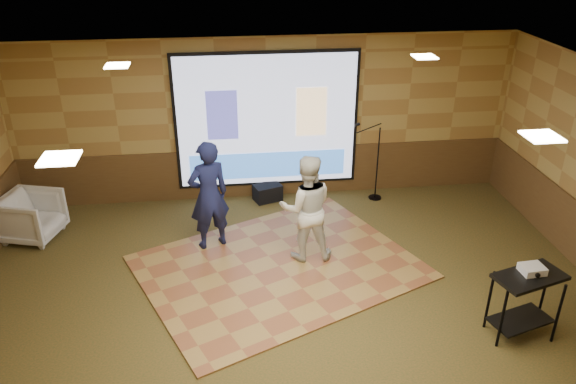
{
  "coord_description": "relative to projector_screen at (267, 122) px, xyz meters",
  "views": [
    {
      "loc": [
        -0.78,
        -6.15,
        4.86
      ],
      "look_at": [
        0.08,
        0.94,
        1.3
      ],
      "focal_mm": 35.0,
      "sensor_mm": 36.0,
      "label": 1
    }
  ],
  "objects": [
    {
      "name": "ground",
      "position": [
        0.0,
        -3.44,
        -1.47
      ],
      "size": [
        9.0,
        9.0,
        0.0
      ],
      "primitive_type": "plane",
      "color": "#2C3518",
      "rests_on": "ground"
    },
    {
      "name": "room_shell",
      "position": [
        0.0,
        -3.44,
        0.62
      ],
      "size": [
        9.04,
        7.04,
        3.02
      ],
      "color": "#A68A45",
      "rests_on": "ground"
    },
    {
      "name": "wainscot_back",
      "position": [
        0.0,
        0.04,
        -1.0
      ],
      "size": [
        9.0,
        0.04,
        0.95
      ],
      "primitive_type": "cube",
      "color": "#4F331A",
      "rests_on": "ground"
    },
    {
      "name": "projector_screen",
      "position": [
        0.0,
        0.0,
        0.0
      ],
      "size": [
        3.32,
        0.06,
        2.52
      ],
      "color": "black",
      "rests_on": "room_shell"
    },
    {
      "name": "downlight_nw",
      "position": [
        -2.2,
        -1.64,
        1.5
      ],
      "size": [
        0.32,
        0.32,
        0.02
      ],
      "primitive_type": "cube",
      "color": "beige",
      "rests_on": "room_shell"
    },
    {
      "name": "downlight_ne",
      "position": [
        2.2,
        -1.64,
        1.5
      ],
      "size": [
        0.32,
        0.32,
        0.02
      ],
      "primitive_type": "cube",
      "color": "beige",
      "rests_on": "room_shell"
    },
    {
      "name": "downlight_sw",
      "position": [
        -2.2,
        -4.94,
        1.5
      ],
      "size": [
        0.32,
        0.32,
        0.02
      ],
      "primitive_type": "cube",
      "color": "beige",
      "rests_on": "room_shell"
    },
    {
      "name": "downlight_se",
      "position": [
        2.2,
        -4.94,
        1.5
      ],
      "size": [
        0.32,
        0.32,
        0.02
      ],
      "primitive_type": "cube",
      "color": "beige",
      "rests_on": "room_shell"
    },
    {
      "name": "dance_floor",
      "position": [
        -0.06,
        -2.46,
        -1.46
      ],
      "size": [
        4.83,
        4.35,
        0.03
      ],
      "primitive_type": "cube",
      "rotation": [
        0.0,
        0.0,
        0.42
      ],
      "color": "olive",
      "rests_on": "ground"
    },
    {
      "name": "player_left",
      "position": [
        -1.07,
        -1.71,
        -0.55
      ],
      "size": [
        0.76,
        0.64,
        1.79
      ],
      "primitive_type": "imported",
      "rotation": [
        0.0,
        0.0,
        3.51
      ],
      "color": "#161B46",
      "rests_on": "dance_floor"
    },
    {
      "name": "player_right",
      "position": [
        0.39,
        -2.23,
        -0.6
      ],
      "size": [
        0.85,
        0.67,
        1.7
      ],
      "primitive_type": "imported",
      "rotation": [
        0.0,
        0.0,
        3.11
      ],
      "color": "silver",
      "rests_on": "dance_floor"
    },
    {
      "name": "av_table",
      "position": [
        2.83,
        -4.33,
        -0.85
      ],
      "size": [
        0.87,
        0.46,
        0.91
      ],
      "rotation": [
        0.0,
        0.0,
        0.29
      ],
      "color": "black",
      "rests_on": "ground"
    },
    {
      "name": "projector",
      "position": [
        2.87,
        -4.27,
        -0.52
      ],
      "size": [
        0.3,
        0.25,
        0.09
      ],
      "primitive_type": "cube",
      "rotation": [
        0.0,
        0.0,
        0.07
      ],
      "color": "silver",
      "rests_on": "av_table"
    },
    {
      "name": "mic_stand",
      "position": [
        1.95,
        -0.35,
        -0.98
      ],
      "size": [
        0.6,
        0.24,
        1.53
      ],
      "rotation": [
        0.0,
        0.0,
        -0.12
      ],
      "color": "black",
      "rests_on": "ground"
    },
    {
      "name": "banquet_chair",
      "position": [
        -4.0,
        -1.07,
        -1.08
      ],
      "size": [
        1.06,
        1.04,
        0.78
      ],
      "primitive_type": "imported",
      "rotation": [
        0.0,
        0.0,
        1.29
      ],
      "color": "gray",
      "rests_on": "ground"
    },
    {
      "name": "duffel_bag",
      "position": [
        -0.03,
        -0.19,
        -1.32
      ],
      "size": [
        0.57,
        0.47,
        0.31
      ],
      "primitive_type": "cube",
      "rotation": [
        0.0,
        0.0,
        0.34
      ],
      "color": "black",
      "rests_on": "ground"
    }
  ]
}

